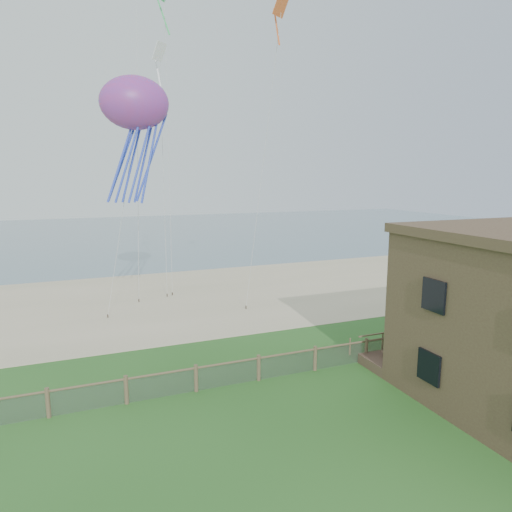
% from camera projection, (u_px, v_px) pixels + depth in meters
% --- Properties ---
extents(ground, '(160.00, 160.00, 0.00)m').
position_uv_depth(ground, '(323.00, 450.00, 15.92)').
color(ground, '#24531C').
rests_on(ground, ground).
extents(sand_beach, '(72.00, 20.00, 0.02)m').
position_uv_depth(sand_beach, '(182.00, 298.00, 36.04)').
color(sand_beach, tan).
rests_on(sand_beach, ground).
extents(ocean, '(160.00, 68.00, 0.02)m').
position_uv_depth(ocean, '(123.00, 234.00, 76.27)').
color(ocean, slate).
rests_on(ocean, ground).
extents(chainlink_fence, '(36.20, 0.20, 1.25)m').
position_uv_depth(chainlink_fence, '(259.00, 369.00, 21.32)').
color(chainlink_fence, brown).
rests_on(chainlink_fence, ground).
extents(motel_deck, '(15.00, 2.00, 0.50)m').
position_uv_depth(motel_deck, '(483.00, 345.00, 25.22)').
color(motel_deck, brown).
rests_on(motel_deck, ground).
extents(picnic_table, '(1.89, 1.49, 0.76)m').
position_uv_depth(picnic_table, '(400.00, 358.00, 23.13)').
color(picnic_table, brown).
rests_on(picnic_table, ground).
extents(octopus_kite, '(4.18, 3.28, 7.77)m').
position_uv_depth(octopus_kite, '(136.00, 138.00, 26.87)').
color(octopus_kite, '#FB2732').
extents(kite_white, '(2.14, 2.17, 2.95)m').
position_uv_depth(kite_white, '(160.00, 66.00, 29.60)').
color(kite_white, white).
extents(kite_red, '(1.93, 2.05, 2.42)m').
position_uv_depth(kite_red, '(281.00, 15.00, 26.38)').
color(kite_red, '#DD5D27').
extents(kite_green, '(2.09, 1.95, 2.78)m').
position_uv_depth(kite_green, '(165.00, 5.00, 29.35)').
color(kite_green, '#36CC5E').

